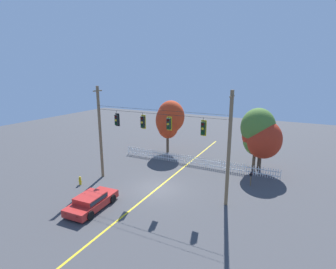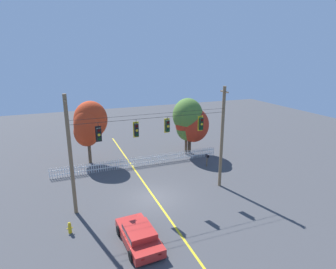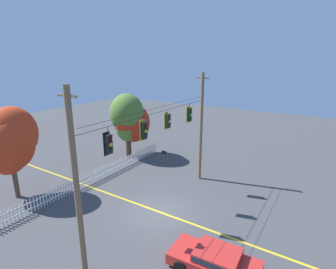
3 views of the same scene
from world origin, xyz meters
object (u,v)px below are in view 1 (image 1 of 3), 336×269
object	(u,v)px
traffic_signal_northbound_primary	(117,120)
autumn_oak_far_east	(261,138)
parked_car	(92,201)
fire_hydrant	(80,181)
roadside_mailbox	(251,175)
autumn_maple_mid	(258,131)
traffic_signal_northbound_secondary	(169,124)
autumn_maple_near_fence	(169,120)
traffic_signal_westbound_side	(203,128)
traffic_signal_eastbound_side	(143,122)

from	to	relation	value
traffic_signal_northbound_primary	autumn_oak_far_east	size ratio (longest dim) A/B	0.27
parked_car	traffic_signal_northbound_primary	bearing A→B (deg)	104.66
traffic_signal_northbound_primary	fire_hydrant	size ratio (longest dim) A/B	1.83
traffic_signal_northbound_primary	roadside_mailbox	bearing A→B (deg)	20.94
autumn_maple_mid	parked_car	size ratio (longest dim) A/B	1.50
parked_car	autumn_oak_far_east	bearing A→B (deg)	53.13
autumn_maple_mid	autumn_oak_far_east	size ratio (longest dim) A/B	1.20
traffic_signal_northbound_secondary	autumn_maple_near_fence	xyz separation A→B (m)	(-4.92, 9.85, -1.74)
traffic_signal_westbound_side	autumn_maple_near_fence	xyz separation A→B (m)	(-7.84, 9.85, -1.64)
traffic_signal_westbound_side	fire_hydrant	xyz separation A→B (m)	(-10.75, -2.44, -5.48)
traffic_signal_northbound_primary	autumn_maple_near_fence	distance (m)	9.98
traffic_signal_eastbound_side	fire_hydrant	bearing A→B (deg)	-155.44
autumn_maple_near_fence	fire_hydrant	xyz separation A→B (m)	(-2.91, -12.29, -3.84)
autumn_oak_far_east	fire_hydrant	size ratio (longest dim) A/B	6.91
autumn_oak_far_east	parked_car	distance (m)	17.15
autumn_oak_far_east	roadside_mailbox	bearing A→B (deg)	-92.10
traffic_signal_northbound_primary	fire_hydrant	xyz separation A→B (m)	(-2.58, -2.44, -5.44)
autumn_maple_near_fence	autumn_oak_far_east	xyz separation A→B (m)	(11.16, -1.48, -0.66)
traffic_signal_westbound_side	autumn_maple_mid	world-z (taller)	traffic_signal_westbound_side
traffic_signal_westbound_side	parked_car	size ratio (longest dim) A/B	0.33
autumn_oak_far_east	traffic_signal_eastbound_side	bearing A→B (deg)	-136.22
autumn_maple_near_fence	fire_hydrant	distance (m)	13.20
autumn_maple_mid	fire_hydrant	distance (m)	17.98
traffic_signal_northbound_secondary	autumn_oak_far_east	world-z (taller)	traffic_signal_northbound_secondary
traffic_signal_northbound_primary	traffic_signal_northbound_secondary	world-z (taller)	same
traffic_signal_northbound_secondary	autumn_maple_near_fence	world-z (taller)	traffic_signal_northbound_secondary
autumn_maple_mid	fire_hydrant	size ratio (longest dim) A/B	8.30
autumn_oak_far_east	traffic_signal_westbound_side	bearing A→B (deg)	-111.65
autumn_maple_mid	roadside_mailbox	world-z (taller)	autumn_maple_mid
traffic_signal_northbound_secondary	parked_car	world-z (taller)	traffic_signal_northbound_secondary
traffic_signal_eastbound_side	autumn_maple_mid	bearing A→B (deg)	46.09
traffic_signal_westbound_side	roadside_mailbox	bearing A→B (deg)	53.82
parked_car	traffic_signal_northbound_secondary	bearing A→B (deg)	52.92
autumn_maple_near_fence	autumn_oak_far_east	bearing A→B (deg)	-7.58
parked_car	roadside_mailbox	distance (m)	13.79
traffic_signal_westbound_side	autumn_maple_near_fence	bearing A→B (deg)	128.53
traffic_signal_northbound_secondary	fire_hydrant	size ratio (longest dim) A/B	1.65
autumn_maple_near_fence	autumn_oak_far_east	distance (m)	11.28
autumn_maple_mid	parked_car	xyz separation A→B (m)	(-9.71, -13.78, -3.63)
traffic_signal_northbound_primary	autumn_maple_mid	distance (m)	14.11
parked_car	traffic_signal_eastbound_side	bearing A→B (deg)	74.69
traffic_signal_westbound_side	roadside_mailbox	size ratio (longest dim) A/B	1.10
traffic_signal_northbound_primary	autumn_oak_far_east	bearing A→B (deg)	36.06
traffic_signal_northbound_primary	roadside_mailbox	xyz separation A→B (m)	(11.34, 4.34, -4.77)
autumn_maple_near_fence	parked_car	size ratio (longest dim) A/B	1.53
traffic_signal_northbound_secondary	parked_car	size ratio (longest dim) A/B	0.30
roadside_mailbox	autumn_maple_near_fence	bearing A→B (deg)	153.43
parked_car	traffic_signal_westbound_side	bearing A→B (deg)	37.09
traffic_signal_eastbound_side	autumn_maple_mid	size ratio (longest dim) A/B	0.22
traffic_signal_eastbound_side	parked_car	world-z (taller)	traffic_signal_eastbound_side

